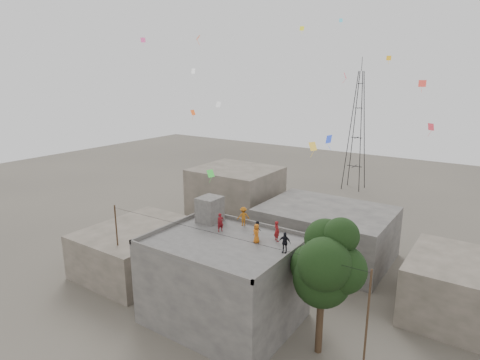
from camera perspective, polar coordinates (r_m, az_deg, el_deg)
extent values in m
plane|color=#4E4840|center=(31.15, -2.32, -19.07)|extent=(140.00, 140.00, 0.00)
cube|color=#494744|center=(29.59, -2.38, -14.23)|extent=(10.00, 8.00, 6.00)
cube|color=#514F4C|center=(28.25, -2.45, -8.80)|extent=(10.00, 8.00, 0.10)
cube|color=#494744|center=(31.18, 1.87, -6.10)|extent=(10.00, 0.15, 0.30)
cube|color=#494744|center=(25.42, -7.83, -11.21)|extent=(10.00, 0.15, 0.30)
cube|color=#494744|center=(25.79, 6.54, -10.77)|extent=(0.15, 8.00, 0.30)
cube|color=#494744|center=(31.16, -9.79, -6.33)|extent=(0.15, 8.00, 0.30)
cube|color=#494744|center=(31.63, -4.33, -4.20)|extent=(1.60, 1.80, 2.00)
cube|color=#554F43|center=(38.14, -14.11, -9.47)|extent=(8.00, 10.00, 4.00)
cube|color=#494744|center=(40.12, 12.07, -7.35)|extent=(12.00, 9.00, 5.00)
cube|color=#554F43|center=(46.83, -0.60, -2.52)|extent=(9.00, 8.00, 7.00)
cube|color=#554F43|center=(34.29, 28.68, -13.39)|extent=(7.00, 8.00, 4.40)
cylinder|color=black|center=(27.46, 11.24, -19.46)|extent=(0.44, 0.44, 4.00)
cylinder|color=black|center=(26.64, 11.81, -16.58)|extent=(0.64, 0.91, 2.14)
sphere|color=black|center=(25.83, 11.60, -13.55)|extent=(3.60, 3.60, 3.60)
sphere|color=black|center=(25.38, 14.30, -12.22)|extent=(3.00, 3.00, 3.00)
sphere|color=black|center=(26.36, 10.24, -11.90)|extent=(2.80, 2.80, 2.80)
sphere|color=black|center=(24.40, 11.90, -11.63)|extent=(3.20, 3.20, 3.20)
sphere|color=black|center=(25.75, 12.01, -8.25)|extent=(2.60, 2.60, 2.60)
sphere|color=black|center=(24.92, 14.18, -7.68)|extent=(2.20, 2.20, 2.20)
cylinder|color=black|center=(34.37, -16.96, -9.33)|extent=(0.12, 0.12, 7.40)
cylinder|color=black|center=(24.49, 17.52, -19.76)|extent=(0.12, 0.12, 7.40)
cylinder|color=black|center=(26.61, -3.22, -7.64)|extent=(20.00, 0.52, 0.02)
cylinder|color=black|center=(63.84, 15.33, 6.60)|extent=(1.27, 1.27, 18.01)
cylinder|color=black|center=(63.31, 16.79, 6.44)|extent=(1.27, 1.27, 18.01)
cylinder|color=black|center=(64.93, 17.25, 6.59)|extent=(1.27, 1.27, 18.01)
cylinder|color=black|center=(65.44, 15.83, 6.75)|extent=(1.27, 1.27, 18.01)
cube|color=black|center=(65.28, 15.97, 1.91)|extent=(2.36, 0.08, 0.08)
cube|color=black|center=(65.28, 15.97, 1.91)|extent=(0.08, 2.36, 0.08)
cube|color=black|center=(64.49, 16.24, 5.81)|extent=(1.81, 0.08, 0.08)
cube|color=black|center=(64.49, 16.24, 5.81)|extent=(0.08, 1.81, 0.08)
cube|color=black|center=(64.01, 16.53, 9.79)|extent=(1.26, 0.08, 0.08)
cube|color=black|center=(64.01, 16.53, 9.79)|extent=(0.08, 1.26, 0.08)
cube|color=black|center=(63.85, 16.77, 13.01)|extent=(0.82, 0.08, 0.08)
cube|color=black|center=(63.85, 16.77, 13.01)|extent=(0.08, 0.82, 0.08)
cylinder|color=black|center=(63.87, 16.96, 15.51)|extent=(0.08, 0.08, 2.00)
imported|color=maroon|center=(28.12, 5.25, -7.24)|extent=(0.64, 0.58, 1.46)
imported|color=#C26116|center=(27.78, 2.35, -7.59)|extent=(0.79, 0.73, 1.35)
imported|color=black|center=(28.66, 2.50, -7.02)|extent=(0.74, 0.74, 1.21)
imported|color=black|center=(26.42, 6.36, -8.82)|extent=(0.87, 0.47, 1.40)
imported|color=#A95C13|center=(30.80, 0.48, -5.18)|extent=(1.07, 1.06, 1.49)
imported|color=maroon|center=(29.69, -2.80, -6.06)|extent=(0.53, 0.61, 1.40)
plane|color=#E95118|center=(32.97, -6.71, 9.52)|extent=(0.18, 0.44, 0.41)
plane|color=red|center=(33.78, 14.71, 14.18)|extent=(0.26, 0.48, 0.43)
plane|color=#FFFB27|center=(37.25, 8.80, 20.54)|extent=(0.40, 0.37, 0.33)
plane|color=blue|center=(28.86, 12.52, 5.69)|extent=(0.26, 0.59, 0.57)
plane|color=silver|center=(35.08, -3.10, 10.69)|extent=(0.51, 0.23, 0.46)
plane|color=gold|center=(35.76, 20.40, 15.95)|extent=(0.36, 0.18, 0.36)
plane|color=green|center=(28.72, -4.21, 0.93)|extent=(0.36, 0.60, 0.50)
plane|color=#C52E3D|center=(29.17, 25.52, 6.83)|extent=(0.45, 0.34, 0.46)
plane|color=#FF4F1A|center=(31.68, -5.97, 19.52)|extent=(0.46, 0.50, 0.33)
plane|color=#4ECBEC|center=(40.90, 14.16, 21.16)|extent=(0.32, 0.08, 0.31)
plane|color=#F04B96|center=(34.49, -13.63, 18.79)|extent=(0.35, 0.32, 0.35)
plane|color=gold|center=(23.50, 10.33, 4.73)|extent=(0.38, 0.56, 0.47)
plane|color=white|center=(36.61, -6.67, 15.13)|extent=(0.46, 0.15, 0.44)
plane|color=#EB4137|center=(30.81, 24.51, 12.39)|extent=(0.51, 0.25, 0.46)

